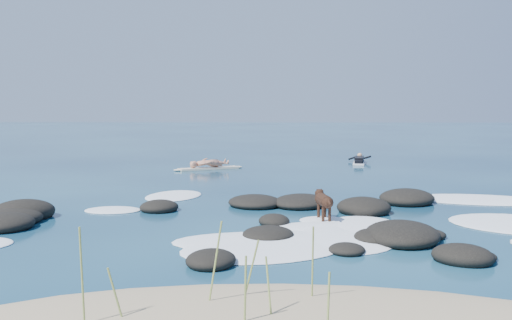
{
  "coord_description": "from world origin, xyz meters",
  "views": [
    {
      "loc": [
        -0.11,
        -13.96,
        2.59
      ],
      "look_at": [
        -0.7,
        4.0,
        0.9
      ],
      "focal_mm": 40.0,
      "sensor_mm": 36.0,
      "label": 1
    }
  ],
  "objects": [
    {
      "name": "ground",
      "position": [
        0.0,
        0.0,
        0.0
      ],
      "size": [
        160.0,
        160.0,
        0.0
      ],
      "primitive_type": "plane",
      "color": "#0A2642",
      "rests_on": "ground"
    },
    {
      "name": "dune_grass",
      "position": [
        -0.04,
        -7.97,
        0.61
      ],
      "size": [
        4.44,
        2.0,
        1.2
      ],
      "color": "#879A4A",
      "rests_on": "ground"
    },
    {
      "name": "reef_rocks",
      "position": [
        0.16,
        -1.39,
        0.11
      ],
      "size": [
        14.71,
        8.26,
        0.58
      ],
      "color": "black",
      "rests_on": "ground"
    },
    {
      "name": "breaking_foam",
      "position": [
        2.18,
        -1.86,
        0.01
      ],
      "size": [
        15.04,
        8.83,
        0.12
      ],
      "color": "white",
      "rests_on": "ground"
    },
    {
      "name": "standing_surfer_rig",
      "position": [
        -2.83,
        9.31,
        0.68
      ],
      "size": [
        2.81,
        1.67,
        1.73
      ],
      "rotation": [
        0.0,
        0.0,
        0.49
      ],
      "color": "beige",
      "rests_on": "ground"
    },
    {
      "name": "paddling_surfer_rig",
      "position": [
        3.75,
        12.06,
        0.14
      ],
      "size": [
        1.1,
        2.41,
        0.42
      ],
      "rotation": [
        0.0,
        0.0,
        1.4
      ],
      "color": "white",
      "rests_on": "ground"
    },
    {
      "name": "dog",
      "position": [
        0.99,
        -1.22,
        0.48
      ],
      "size": [
        0.41,
        1.13,
        0.72
      ],
      "rotation": [
        0.0,
        0.0,
        1.75
      ],
      "color": "black",
      "rests_on": "ground"
    }
  ]
}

